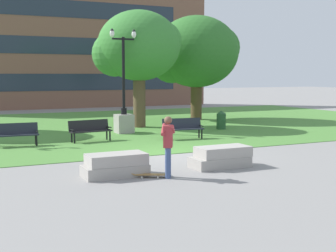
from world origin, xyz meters
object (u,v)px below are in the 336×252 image
(lamp_post_right, at_px, (124,112))
(trash_bin, at_px, (221,120))
(concrete_block_left, at_px, (221,157))
(concrete_block_center, at_px, (116,165))
(skateboard, at_px, (150,174))
(park_bench_near_right, at_px, (15,133))
(park_bench_near_left, at_px, (90,129))
(person_skateboarder, at_px, (168,143))
(park_bench_far_left, at_px, (183,127))

(lamp_post_right, bearing_deg, trash_bin, -7.64)
(concrete_block_left, xyz_separation_m, lamp_post_right, (0.15, 9.15, 0.73))
(lamp_post_right, bearing_deg, concrete_block_center, -111.38)
(skateboard, xyz_separation_m, trash_bin, (7.81, 8.89, 0.42))
(park_bench_near_right, bearing_deg, concrete_block_center, -75.10)
(skateboard, bearing_deg, park_bench_near_left, 86.74)
(person_skateboarder, bearing_deg, lamp_post_right, 76.95)
(concrete_block_center, xyz_separation_m, park_bench_near_left, (1.23, 6.89, 0.23))
(concrete_block_left, xyz_separation_m, park_bench_far_left, (1.76, 6.05, 0.23))
(park_bench_near_left, distance_m, park_bench_near_right, 3.06)
(person_skateboarder, height_order, trash_bin, person_skateboarder)
(concrete_block_center, relative_size, park_bench_far_left, 0.97)
(park_bench_near_left, relative_size, trash_bin, 1.93)
(skateboard, height_order, park_bench_near_right, park_bench_near_right)
(concrete_block_left, height_order, trash_bin, trash_bin)
(person_skateboarder, height_order, park_bench_far_left, person_skateboarder)
(park_bench_near_right, bearing_deg, person_skateboarder, -68.24)
(concrete_block_center, relative_size, trash_bin, 1.87)
(skateboard, height_order, park_bench_near_left, park_bench_near_left)
(concrete_block_center, bearing_deg, concrete_block_left, -2.79)
(concrete_block_left, distance_m, trash_bin, 9.96)
(concrete_block_left, xyz_separation_m, skateboard, (-2.57, -0.42, -0.22))
(person_skateboarder, relative_size, skateboard, 1.70)
(person_skateboarder, distance_m, skateboard, 1.02)
(concrete_block_left, bearing_deg, person_skateboarder, -162.82)
(trash_bin, bearing_deg, concrete_block_left, -121.77)
(concrete_block_center, height_order, park_bench_near_left, park_bench_near_left)
(park_bench_near_left, height_order, park_bench_far_left, same)
(concrete_block_center, distance_m, person_skateboarder, 1.64)
(park_bench_near_right, bearing_deg, concrete_block_left, -53.58)
(concrete_block_center, xyz_separation_m, trash_bin, (8.61, 8.30, 0.20))
(person_skateboarder, bearing_deg, concrete_block_center, 146.57)
(concrete_block_left, height_order, park_bench_near_left, park_bench_near_left)
(concrete_block_left, relative_size, park_bench_near_left, 1.00)
(person_skateboarder, relative_size, trash_bin, 1.78)
(skateboard, xyz_separation_m, lamp_post_right, (2.72, 9.57, 0.95))
(skateboard, distance_m, park_bench_far_left, 7.81)
(park_bench_far_left, bearing_deg, park_bench_near_left, 165.61)
(concrete_block_center, relative_size, park_bench_near_left, 0.97)
(park_bench_far_left, height_order, trash_bin, trash_bin)
(park_bench_near_left, distance_m, trash_bin, 7.52)
(park_bench_near_left, distance_m, park_bench_far_left, 4.04)
(skateboard, bearing_deg, park_bench_far_left, 56.19)
(park_bench_near_right, bearing_deg, trash_bin, 7.70)
(person_skateboarder, height_order, park_bench_near_left, person_skateboarder)
(trash_bin, bearing_deg, park_bench_near_right, -172.30)
(lamp_post_right, bearing_deg, concrete_block_left, -90.91)
(skateboard, bearing_deg, concrete_block_center, 143.70)
(concrete_block_center, distance_m, park_bench_far_left, 7.82)
(park_bench_near_left, bearing_deg, concrete_block_center, -100.09)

